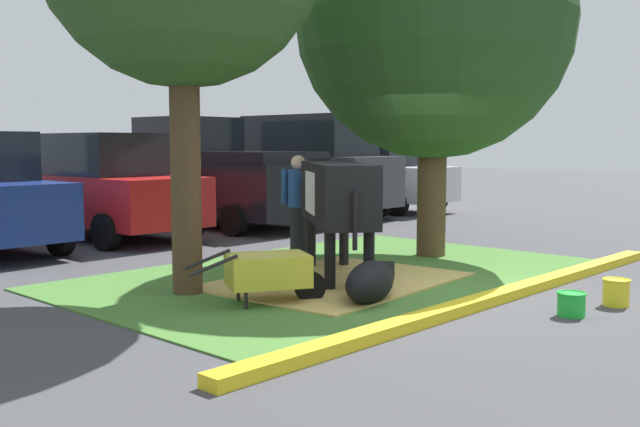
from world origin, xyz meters
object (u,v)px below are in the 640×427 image
Objects in this scene: bucket_green at (571,304)px; suv_dark_grey at (308,166)px; bucket_yellow at (616,292)px; cow_holstein at (336,194)px; pickup_truck_black at (213,175)px; person_handler at (298,204)px; shade_tree_right at (434,20)px; wheelbarrow at (270,271)px; sedan_silver at (374,174)px; calf_lying at (371,282)px; sedan_red at (106,187)px.

bucket_green is 11.09m from suv_dark_grey.
suv_dark_grey reaches higher than bucket_yellow.
pickup_truck_black reaches higher than cow_holstein.
bucket_yellow is 10.03m from pickup_truck_black.
bucket_yellow is at bearing -88.52° from person_handler.
shade_tree_right is 3.60m from person_handler.
person_handler is at bearing 81.69° from bucket_green.
shade_tree_right reaches higher than pickup_truck_black.
bucket_green is (1.81, -2.74, -0.25)m from wheelbarrow.
cow_holstein is 10.12m from sedan_silver.
cow_holstein is 1.84m from calf_lying.
sedan_red is 8.13m from sedan_silver.
wheelbarrow is at bearing 140.06° from calf_lying.
sedan_red is (-0.79, 9.49, 0.82)m from bucket_yellow.
sedan_silver is at bearing -3.83° from pickup_truck_black.
sedan_red is 0.82× the size of pickup_truck_black.
cow_holstein is 1.65m from person_handler.
person_handler is at bearing -81.72° from sedan_red.
person_handler reaches higher than cow_holstein.
wheelbarrow is 11.93m from sedan_silver.
pickup_truck_black reaches higher than wheelbarrow.
person_handler is 0.30× the size of pickup_truck_black.
calf_lying is 8.55m from pickup_truck_black.
cow_holstein is 8.62× the size of bucket_yellow.
bucket_yellow is (0.86, -3.48, -0.99)m from cow_holstein.
cow_holstein is 2.03× the size of calf_lying.
person_handler is 5.30× the size of bucket_yellow.
bucket_yellow is at bearing -50.99° from calf_lying.
suv_dark_grey reaches higher than wheelbarrow.
bucket_yellow reaches higher than bucket_green.
cow_holstein is at bearing -116.66° from person_handler.
cow_holstein is 2.02m from wheelbarrow.
bucket_green is at bearing -124.89° from shade_tree_right.
cow_holstein is 8.60× the size of bucket_green.
shade_tree_right is at bearing -134.67° from sedan_silver.
bucket_yellow is at bearing -76.17° from cow_holstein.
person_handler is 5.28× the size of bucket_green.
bucket_green is at bearing -106.54° from pickup_truck_black.
suv_dark_grey is (4.91, 9.58, 1.11)m from bucket_yellow.
wheelbarrow is (-1.78, -0.58, -0.76)m from cow_holstein.
sedan_silver is at bearing 35.96° from cow_holstein.
sedan_red is 2.84m from pickup_truck_black.
sedan_red is (0.06, 6.01, -0.17)m from cow_holstein.
suv_dark_grey is (5.73, 9.42, 1.13)m from bucket_green.
wheelbarrow is at bearing -124.13° from pickup_truck_black.
sedan_red is 0.96× the size of suv_dark_grey.
person_handler is at bearing 63.34° from cow_holstein.
calf_lying is (-3.31, -1.44, -3.52)m from shade_tree_right.
pickup_truck_black is 5.32m from sedan_silver.
sedan_silver is (8.16, 9.27, 0.85)m from bucket_green.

